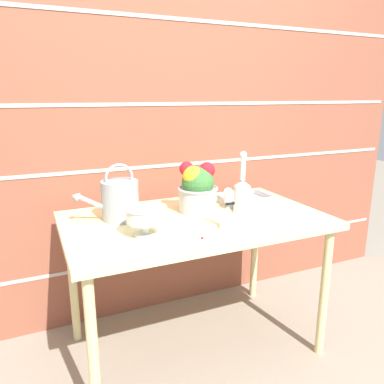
% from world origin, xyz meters
% --- Properties ---
extents(ground_plane, '(12.00, 12.00, 0.00)m').
position_xyz_m(ground_plane, '(0.00, 0.00, 0.00)').
color(ground_plane, gray).
extents(brick_wall, '(3.60, 0.08, 2.20)m').
position_xyz_m(brick_wall, '(0.00, 0.51, 1.10)').
color(brick_wall, brown).
rests_on(brick_wall, ground_plane).
extents(patio_table, '(1.28, 0.76, 0.74)m').
position_xyz_m(patio_table, '(0.00, 0.00, 0.67)').
color(patio_table, beige).
rests_on(patio_table, ground_plane).
extents(watering_can, '(0.32, 0.18, 0.28)m').
position_xyz_m(watering_can, '(-0.35, 0.11, 0.84)').
color(watering_can, '#93999E').
rests_on(watering_can, patio_table).
extents(crystal_pedestal_bowl, '(0.17, 0.17, 0.13)m').
position_xyz_m(crystal_pedestal_bowl, '(-0.30, -0.15, 0.83)').
color(crystal_pedestal_bowl, silver).
rests_on(crystal_pedestal_bowl, patio_table).
extents(flower_planter, '(0.21, 0.21, 0.26)m').
position_xyz_m(flower_planter, '(0.05, 0.08, 0.86)').
color(flower_planter, '#ADADB2').
rests_on(flower_planter, patio_table).
extents(glass_decanter, '(0.09, 0.09, 0.32)m').
position_xyz_m(glass_decanter, '(0.25, -0.02, 0.84)').
color(glass_decanter, silver).
rests_on(glass_decanter, patio_table).
extents(figurine_vase, '(0.08, 0.08, 0.19)m').
position_xyz_m(figurine_vase, '(0.06, -0.21, 0.82)').
color(figurine_vase, white).
rests_on(figurine_vase, patio_table).
extents(wire_tray, '(0.29, 0.21, 0.04)m').
position_xyz_m(wire_tray, '(0.37, 0.14, 0.75)').
color(wire_tray, '#B7B7BC').
rests_on(wire_tray, patio_table).
extents(fallen_petal, '(0.01, 0.01, 0.01)m').
position_xyz_m(fallen_petal, '(-0.09, -0.28, 0.74)').
color(fallen_petal, red).
rests_on(fallen_petal, patio_table).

